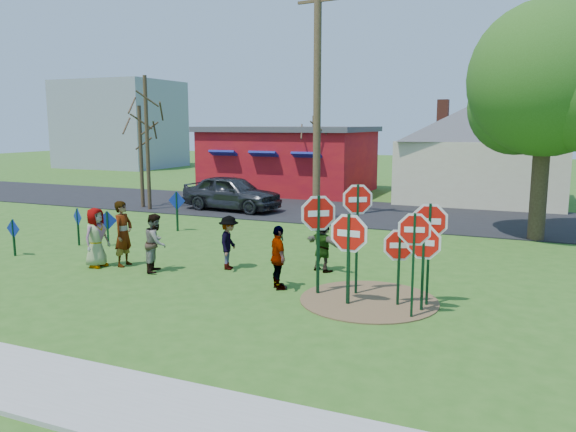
% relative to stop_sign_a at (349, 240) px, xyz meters
% --- Properties ---
extents(ground, '(120.00, 120.00, 0.00)m').
position_rel_stop_sign_a_xyz_m(ground, '(-4.13, 1.46, -1.50)').
color(ground, '#2E5E1A').
rests_on(ground, ground).
extents(road, '(120.00, 7.50, 0.04)m').
position_rel_stop_sign_a_xyz_m(road, '(-4.13, 12.96, -1.48)').
color(road, black).
rests_on(road, ground).
extents(dirt_patch, '(3.20, 3.20, 0.03)m').
position_rel_stop_sign_a_xyz_m(dirt_patch, '(0.37, 0.46, -1.49)').
color(dirt_patch, brown).
rests_on(dirt_patch, ground).
extents(red_building, '(9.40, 7.69, 3.90)m').
position_rel_stop_sign_a_xyz_m(red_building, '(-9.63, 19.45, 0.46)').
color(red_building, maroon).
rests_on(red_building, ground).
extents(cream_house, '(9.40, 9.40, 6.50)m').
position_rel_stop_sign_a_xyz_m(cream_house, '(1.37, 19.46, 1.42)').
color(cream_house, beige).
rests_on(cream_house, ground).
extents(distant_building, '(10.00, 8.00, 8.00)m').
position_rel_stop_sign_a_xyz_m(distant_building, '(-32.13, 31.46, 2.50)').
color(distant_building, '#8C939E').
rests_on(distant_building, ground).
extents(stop_sign_a, '(1.19, 0.08, 2.25)m').
position_rel_stop_sign_a_xyz_m(stop_sign_a, '(0.00, 0.00, 0.00)').
color(stop_sign_a, black).
rests_on(stop_sign_a, ground).
extents(stop_sign_b, '(0.87, 0.47, 2.79)m').
position_rel_stop_sign_a_xyz_m(stop_sign_b, '(-0.05, 0.82, 0.54)').
color(stop_sign_b, black).
rests_on(stop_sign_b, ground).
extents(stop_sign_c, '(0.92, 0.22, 2.37)m').
position_rel_stop_sign_a_xyz_m(stop_sign_c, '(1.50, -0.32, 0.16)').
color(stop_sign_c, black).
rests_on(stop_sign_c, ground).
extents(stop_sign_d, '(1.06, 0.23, 2.48)m').
position_rel_stop_sign_a_xyz_m(stop_sign_d, '(1.66, 0.62, 0.26)').
color(stop_sign_d, black).
rests_on(stop_sign_d, ground).
extents(stop_sign_e, '(0.91, 0.40, 1.89)m').
position_rel_stop_sign_a_xyz_m(stop_sign_e, '(1.06, 0.37, -0.24)').
color(stop_sign_e, black).
rests_on(stop_sign_e, ground).
extents(stop_sign_f, '(1.02, 0.07, 2.05)m').
position_rel_stop_sign_a_xyz_m(stop_sign_f, '(1.62, 0.20, -0.08)').
color(stop_sign_f, black).
rests_on(stop_sign_f, ground).
extents(stop_sign_g, '(0.95, 0.69, 2.55)m').
position_rel_stop_sign_a_xyz_m(stop_sign_g, '(-0.90, 0.48, 0.25)').
color(stop_sign_g, black).
rests_on(stop_sign_g, ground).
extents(blue_diamond_a, '(0.60, 0.08, 1.16)m').
position_rel_stop_sign_a_xyz_m(blue_diamond_a, '(-10.93, 0.52, -0.78)').
color(blue_diamond_a, black).
rests_on(blue_diamond_a, ground).
extents(blue_diamond_b, '(0.56, 0.25, 1.28)m').
position_rel_stop_sign_a_xyz_m(blue_diamond_b, '(-10.21, 2.48, -0.71)').
color(blue_diamond_b, black).
rests_on(blue_diamond_b, ground).
extents(blue_diamond_c, '(0.60, 0.29, 1.20)m').
position_rel_stop_sign_a_xyz_m(blue_diamond_c, '(-9.22, 2.79, -0.77)').
color(blue_diamond_c, black).
rests_on(blue_diamond_c, ground).
extents(blue_diamond_d, '(0.73, 0.07, 1.54)m').
position_rel_stop_sign_a_xyz_m(blue_diamond_d, '(-8.61, 5.96, -0.54)').
color(blue_diamond_d, black).
rests_on(blue_diamond_d, ground).
extents(person_a, '(0.59, 0.87, 1.71)m').
position_rel_stop_sign_a_xyz_m(person_a, '(-7.63, 0.47, -0.64)').
color(person_a, '#353F84').
rests_on(person_a, ground).
extents(person_b, '(0.50, 0.72, 1.89)m').
position_rel_stop_sign_a_xyz_m(person_b, '(-6.98, 0.87, -0.56)').
color(person_b, '#247264').
rests_on(person_b, ground).
extents(person_c, '(0.86, 0.96, 1.62)m').
position_rel_stop_sign_a_xyz_m(person_c, '(-5.76, 0.72, -0.69)').
color(person_c, brown).
rests_on(person_c, ground).
extents(person_d, '(0.80, 1.10, 1.52)m').
position_rel_stop_sign_a_xyz_m(person_d, '(-4.02, 1.73, -0.74)').
color(person_d, '#343339').
rests_on(person_d, ground).
extents(person_e, '(0.90, 0.97, 1.60)m').
position_rel_stop_sign_a_xyz_m(person_e, '(-1.94, 0.49, -0.70)').
color(person_e, '#493059').
rests_on(person_e, ground).
extents(person_f, '(1.45, 0.97, 1.50)m').
position_rel_stop_sign_a_xyz_m(person_f, '(-1.52, 2.55, -0.75)').
color(person_f, '#1F4B25').
rests_on(person_f, ground).
extents(suv, '(4.99, 2.42, 1.64)m').
position_rel_stop_sign_a_xyz_m(suv, '(-9.16, 11.27, -0.64)').
color(suv, '#2B2C30').
rests_on(suv, road).
extents(utility_pole, '(2.49, 0.43, 10.19)m').
position_rel_stop_sign_a_xyz_m(utility_pole, '(-4.60, 10.41, 3.86)').
color(utility_pole, '#4C3823').
rests_on(utility_pole, ground).
extents(leafy_tree, '(5.77, 5.26, 8.19)m').
position_rel_stop_sign_a_xyz_m(leafy_tree, '(4.11, 9.48, 3.77)').
color(leafy_tree, '#382819').
rests_on(leafy_tree, ground).
extents(bare_tree_west, '(1.80, 1.80, 4.92)m').
position_rel_stop_sign_a_xyz_m(bare_tree_west, '(-13.64, 10.41, 1.68)').
color(bare_tree_west, '#382819').
rests_on(bare_tree_west, ground).
extents(bare_tree_east, '(1.80, 1.80, 4.48)m').
position_rel_stop_sign_a_xyz_m(bare_tree_east, '(-6.86, 16.09, 1.40)').
color(bare_tree_east, '#382819').
rests_on(bare_tree_east, ground).
extents(bare_tree_mid, '(1.80, 1.80, 6.27)m').
position_rel_stop_sign_a_xyz_m(bare_tree_mid, '(-12.89, 9.96, 2.56)').
color(bare_tree_mid, '#382819').
rests_on(bare_tree_mid, ground).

